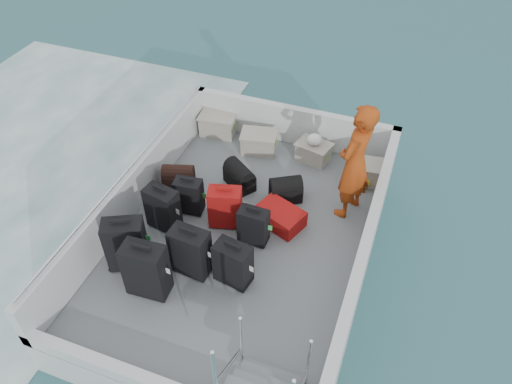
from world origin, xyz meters
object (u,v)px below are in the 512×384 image
crate_0 (218,125)px  passenger (355,163)px  suitcase_7 (253,226)px  crate_2 (313,153)px  suitcase_0 (126,245)px  crate_3 (367,173)px  suitcase_2 (189,196)px  suitcase_6 (233,264)px  suitcase_1 (163,209)px  suitcase_3 (146,271)px  suitcase_4 (190,252)px  suitcase_5 (225,208)px  suitcase_8 (280,217)px  crate_1 (259,143)px

crate_0 → passenger: bearing=-23.4°
suitcase_7 → crate_2: size_ratio=1.12×
suitcase_0 → crate_3: (2.66, 2.82, -0.24)m
suitcase_2 → suitcase_6: (1.11, -0.98, 0.03)m
suitcase_1 → crate_3: size_ratio=1.29×
suitcase_3 → suitcase_4: (0.37, 0.49, -0.04)m
suitcase_5 → suitcase_2: bearing=158.4°
suitcase_0 → suitcase_3: (0.46, -0.29, 0.00)m
suitcase_4 → crate_0: size_ratio=1.22×
suitcase_1 → suitcase_6: (1.31, -0.56, -0.03)m
suitcase_0 → suitcase_3: size_ratio=0.99×
suitcase_7 → crate_3: bearing=57.2°
suitcase_8 → passenger: (0.87, 0.62, 0.79)m
crate_3 → suitcase_3: bearing=-125.2°
suitcase_4 → suitcase_7: bearing=57.6°
suitcase_6 → passenger: bearing=68.5°
suitcase_4 → suitcase_2: bearing=121.6°
suitcase_0 → suitcase_8: size_ratio=1.19×
suitcase_6 → suitcase_4: bearing=-166.2°
suitcase_5 → crate_3: bearing=27.9°
suitcase_7 → passenger: passenger is taller
suitcase_5 → suitcase_6: bearing=-77.3°
suitcase_3 → crate_2: bearing=65.7°
crate_2 → crate_3: size_ratio=0.96×
suitcase_1 → crate_3: suitcase_1 is taller
suitcase_6 → passenger: passenger is taller
suitcase_5 → suitcase_6: 1.04m
suitcase_6 → suitcase_8: (0.24, 1.20, -0.19)m
suitcase_4 → suitcase_5: suitcase_4 is taller
suitcase_1 → crate_1: bearing=83.0°
suitcase_6 → crate_0: suitcase_6 is taller
suitcase_0 → suitcase_5: 1.48m
suitcase_0 → suitcase_4: bearing=-12.0°
crate_2 → suitcase_0: bearing=-119.5°
crate_1 → crate_3: 1.89m
suitcase_3 → passenger: 3.17m
suitcase_2 → suitcase_0: bearing=-110.8°
suitcase_1 → suitcase_8: 1.69m
suitcase_8 → crate_1: (-0.88, 1.51, 0.04)m
suitcase_1 → suitcase_5: (0.81, 0.36, -0.03)m
suitcase_4 → suitcase_8: suitcase_4 is taller
suitcase_5 → suitcase_3: bearing=-123.1°
crate_1 → suitcase_8: bearing=-59.6°
suitcase_0 → crate_1: size_ratio=1.41×
suitcase_3 → crate_1: suitcase_3 is taller
suitcase_6 → crate_1: suitcase_6 is taller
suitcase_6 → crate_0: 3.31m
suitcase_1 → suitcase_3: suitcase_3 is taller
suitcase_6 → suitcase_3: bearing=-141.1°
suitcase_0 → passenger: passenger is taller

